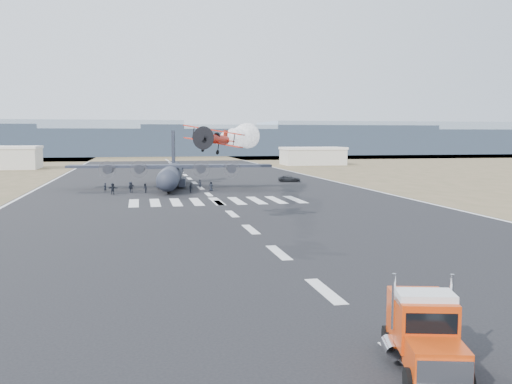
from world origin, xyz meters
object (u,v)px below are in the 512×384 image
object	(u,v)px
crew_d	(132,188)
crew_h	(191,188)
semi_truck	(424,331)
crew_a	(105,188)
support_vehicle	(289,179)
crew_e	(211,186)
crew_g	(200,184)
crew_c	(130,187)
crew_f	(113,189)
crew_b	(145,188)
aerobatic_biplane	(215,138)
transport_aircraft	(171,173)
hangar_right	(313,156)

from	to	relation	value
crew_d	crew_h	distance (m)	10.11
semi_truck	crew_a	bearing A→B (deg)	116.67
support_vehicle	crew_e	world-z (taller)	crew_e
crew_d	crew_h	bearing A→B (deg)	156.23
crew_g	crew_c	bearing A→B (deg)	54.95
crew_d	crew_f	bearing A→B (deg)	24.71
crew_c	crew_d	size ratio (longest dim) A/B	0.95
crew_g	crew_h	world-z (taller)	crew_g
crew_e	crew_c	bearing A→B (deg)	177.93
crew_b	crew_d	size ratio (longest dim) A/B	0.92
support_vehicle	crew_a	bearing A→B (deg)	128.68
crew_h	crew_e	bearing A→B (deg)	-68.77
crew_e	crew_h	bearing A→B (deg)	-142.89
aerobatic_biplane	crew_f	xyz separation A→B (m)	(-12.39, 35.20, -8.41)
transport_aircraft	crew_e	size ratio (longest dim) A/B	22.53
crew_d	crew_g	distance (m)	13.07
crew_a	crew_g	world-z (taller)	crew_g
hangar_right	support_vehicle	bearing A→B (deg)	-111.21
semi_truck	crew_h	xyz separation A→B (m)	(-2.69, 76.00, -0.81)
crew_e	hangar_right	bearing A→B (deg)	69.57
support_vehicle	crew_f	xyz separation A→B (m)	(-35.33, -19.17, 0.28)
support_vehicle	crew_e	distance (m)	25.08
crew_f	crew_g	size ratio (longest dim) A/B	1.09
crew_b	crew_c	world-z (taller)	crew_c
transport_aircraft	hangar_right	bearing A→B (deg)	61.98
support_vehicle	crew_h	bearing A→B (deg)	146.55
transport_aircraft	semi_truck	bearing A→B (deg)	-80.46
crew_a	crew_d	bearing A→B (deg)	108.98
hangar_right	crew_h	distance (m)	98.99
transport_aircraft	crew_b	xyz separation A→B (m)	(-4.96, -9.12, -1.96)
semi_truck	crew_a	distance (m)	81.64
crew_e	crew_f	size ratio (longest dim) A/B	0.87
hangar_right	crew_h	world-z (taller)	hangar_right
crew_a	crew_b	xyz separation A→B (m)	(6.71, -2.81, 0.01)
crew_h	crew_c	bearing A→B (deg)	58.02
crew_a	crew_f	bearing A→B (deg)	60.78
semi_truck	crew_a	world-z (taller)	semi_truck
hangar_right	transport_aircraft	size ratio (longest dim) A/B	0.55
crew_a	crew_h	distance (m)	14.88
crew_c	crew_f	distance (m)	5.57
crew_b	crew_e	size ratio (longest dim) A/B	0.97
semi_truck	crew_f	xyz separation A→B (m)	(-15.63, 75.64, -0.68)
support_vehicle	transport_aircraft	bearing A→B (deg)	125.57
crew_d	crew_e	size ratio (longest dim) A/B	1.06
crew_h	crew_a	bearing A→B (deg)	66.83
crew_a	crew_d	distance (m)	4.85
crew_d	crew_g	bearing A→B (deg)	-171.31
hangar_right	support_vehicle	distance (m)	72.36
crew_f	hangar_right	bearing A→B (deg)	-102.60
crew_b	crew_f	bearing A→B (deg)	-84.03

